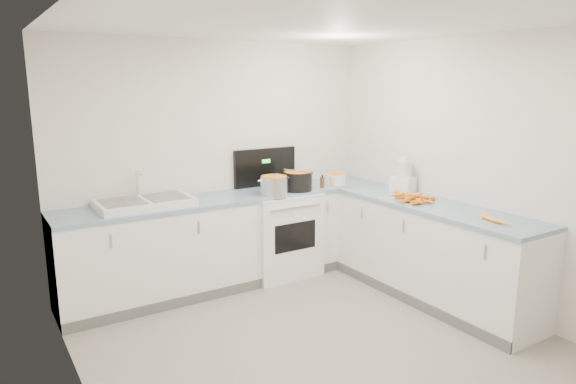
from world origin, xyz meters
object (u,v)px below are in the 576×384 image
black_pot (297,182)px  food_processor (403,177)px  stove (279,231)px  extract_bottle (322,182)px  mixing_bowl (335,179)px  spice_jar (332,182)px  steel_pot (274,186)px  sink (145,203)px

black_pot → food_processor: food_processor is taller
stove → extract_bottle: 0.72m
stove → extract_bottle: stove is taller
stove → black_pot: bearing=-39.5°
mixing_bowl → food_processor: food_processor is taller
mixing_bowl → extract_bottle: size_ratio=2.11×
black_pot → extract_bottle: bearing=-3.6°
stove → spice_jar: (0.63, -0.13, 0.51)m
stove → mixing_bowl: 0.89m
mixing_bowl → extract_bottle: bearing=-159.9°
steel_pot → black_pot: size_ratio=0.94×
steel_pot → mixing_bowl: steel_pot is taller
stove → black_pot: stove is taller
steel_pot → mixing_bowl: 0.89m
stove → spice_jar: 0.82m
black_pot → food_processor: size_ratio=0.82×
extract_bottle → spice_jar: extract_bottle is taller
stove → sink: (-1.45, 0.02, 0.50)m
spice_jar → sink: bearing=175.9°
black_pot → mixing_bowl: black_pot is taller
steel_pot → sink: bearing=171.4°
mixing_bowl → spice_jar: (-0.10, -0.08, -0.01)m
black_pot → mixing_bowl: size_ratio=1.27×
stove → food_processor: size_ratio=3.60×
steel_pot → extract_bottle: steel_pot is taller
stove → extract_bottle: bearing=-17.7°
black_pot → food_processor: (0.89, -0.67, 0.07)m
steel_pot → black_pot: (0.32, 0.05, 0.00)m
steel_pot → food_processor: food_processor is taller
stove → steel_pot: 0.60m
steel_pot → spice_jar: bearing=3.3°
stove → steel_pot: bearing=-132.0°
spice_jar → food_processor: 0.80m
steel_pot → spice_jar: (0.79, 0.05, -0.04)m
sink → mixing_bowl: 2.17m
stove → spice_jar: bearing=-12.2°
stove → black_pot: size_ratio=4.40×
sink → extract_bottle: size_ratio=7.43×
black_pot → spice_jar: bearing=-0.5°
extract_bottle → sink: bearing=175.1°
stove → black_pot: (0.16, -0.13, 0.56)m
stove → spice_jar: stove is taller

